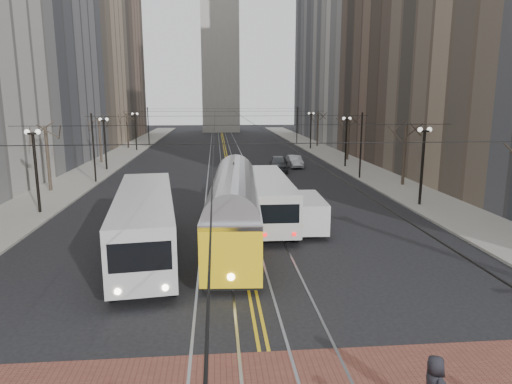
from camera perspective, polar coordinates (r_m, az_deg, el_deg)
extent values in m
plane|color=black|center=(16.13, 0.63, -17.55)|extent=(260.00, 260.00, 0.00)
cube|color=gray|center=(61.07, -17.88, 3.62)|extent=(5.00, 140.00, 0.15)
cube|color=gray|center=(61.76, 10.45, 4.07)|extent=(5.00, 140.00, 0.15)
cube|color=gray|center=(59.57, -3.64, 3.90)|extent=(4.80, 130.00, 0.02)
cube|color=gold|center=(59.56, -3.64, 3.90)|extent=(0.42, 130.00, 0.01)
cube|color=slate|center=(65.34, -28.14, 18.25)|extent=(16.00, 20.00, 34.00)
cube|color=brown|center=(103.61, -19.37, 17.59)|extent=(16.00, 20.00, 40.00)
cube|color=brown|center=(66.42, 20.03, 18.75)|extent=(16.00, 20.00, 34.00)
cube|color=slate|center=(104.30, 10.48, 17.99)|extent=(16.00, 20.00, 40.00)
cube|color=#B2AFA5|center=(117.78, -4.58, 21.29)|extent=(9.00, 9.00, 56.00)
cylinder|color=black|center=(34.68, -25.75, 1.99)|extent=(0.20, 0.20, 5.60)
cylinder|color=black|center=(53.70, -18.33, 5.52)|extent=(0.20, 0.20, 5.60)
cylinder|color=black|center=(73.25, -14.79, 7.16)|extent=(0.20, 0.20, 5.60)
cylinder|color=black|center=(35.77, 20.03, 2.70)|extent=(0.20, 0.20, 5.60)
cylinder|color=black|center=(54.41, 11.17, 5.95)|extent=(0.20, 0.20, 5.60)
cylinder|color=black|center=(73.77, 6.86, 7.48)|extent=(0.20, 0.20, 5.60)
cylinder|color=#382D23|center=(42.80, -24.55, 3.69)|extent=(0.28, 0.28, 5.60)
cylinder|color=#382D23|center=(59.98, -18.90, 6.05)|extent=(0.28, 0.28, 5.60)
cylinder|color=#382D23|center=(77.53, -15.77, 7.32)|extent=(0.28, 0.28, 5.60)
cylinder|color=#382D23|center=(43.82, 18.04, 4.32)|extent=(0.28, 0.28, 5.60)
cylinder|color=#382D23|center=(60.71, 11.43, 6.49)|extent=(0.28, 0.28, 5.60)
cylinder|color=#382D23|center=(78.09, 7.71, 7.67)|extent=(0.28, 0.28, 5.60)
cylinder|color=black|center=(59.06, -5.19, 9.65)|extent=(0.03, 120.00, 0.03)
cylinder|color=black|center=(59.13, -2.24, 9.69)|extent=(0.03, 120.00, 0.03)
cylinder|color=black|center=(45.73, -19.64, 5.13)|extent=(0.16, 0.16, 6.60)
cylinder|color=black|center=(80.98, -13.31, 7.96)|extent=(0.16, 0.16, 6.60)
cylinder|color=black|center=(46.52, 12.97, 5.59)|extent=(0.16, 0.16, 6.60)
cylinder|color=black|center=(81.43, 5.15, 8.23)|extent=(0.16, 0.16, 6.60)
cube|color=#BBBBBB|center=(23.74, -13.68, -4.02)|extent=(4.23, 13.14, 3.23)
cube|color=yellow|center=(24.80, -2.78, -3.03)|extent=(3.35, 13.87, 3.24)
cube|color=silver|center=(29.45, 1.55, -1.01)|extent=(2.53, 11.25, 2.93)
cube|color=silver|center=(27.66, 6.40, -2.80)|extent=(1.97, 4.77, 2.08)
imported|color=#3F4246|center=(50.81, 2.84, 3.57)|extent=(2.71, 5.29, 1.72)
imported|color=#A8ABB0|center=(54.03, 4.86, 3.84)|extent=(1.51, 4.20, 1.38)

